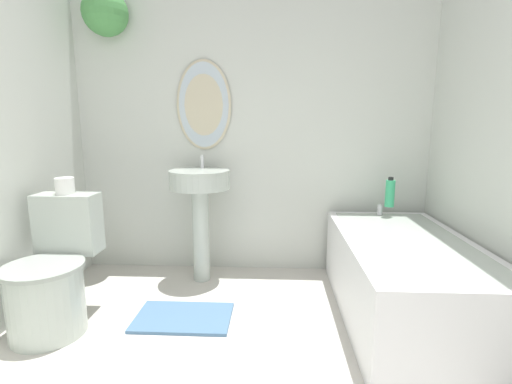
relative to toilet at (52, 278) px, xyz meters
name	(u,v)px	position (x,y,z in m)	size (l,w,h in m)	color
wall_back	(240,113)	(1.00, 1.00, 0.96)	(2.86, 0.33, 2.40)	silver
toilet	(52,278)	(0.00, 0.00, 0.00)	(0.43, 0.59, 0.76)	#B2BCB2
pedestal_sink	(200,196)	(0.72, 0.72, 0.35)	(0.44, 0.44, 0.95)	#B2BCB2
bathtub	(405,277)	(2.07, 0.22, -0.04)	(0.74, 1.42, 0.58)	silver
shampoo_bottle	(390,193)	(2.12, 0.77, 0.38)	(0.07, 0.07, 0.22)	#38B275
bath_mat	(183,317)	(0.72, 0.12, -0.29)	(0.58, 0.37, 0.02)	#4C7093
toilet_paper_roll	(65,186)	(0.00, 0.21, 0.51)	(0.11, 0.11, 0.10)	white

